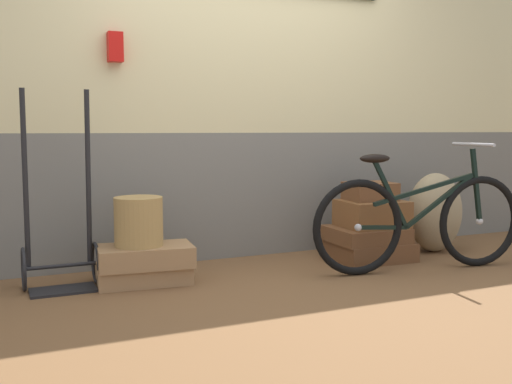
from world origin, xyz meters
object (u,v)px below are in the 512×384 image
at_px(suitcase_1, 146,256).
at_px(burlap_sack, 435,212).
at_px(wicker_basket, 139,221).
at_px(luggage_trolley, 60,243).
at_px(suitcase_3, 366,234).
at_px(suitcase_5, 370,191).
at_px(bicycle, 420,221).
at_px(suitcase_2, 369,250).
at_px(suitcase_4, 372,214).
at_px(suitcase_0, 143,273).

distance_m(suitcase_1, burlap_sack, 2.38).
bearing_deg(wicker_basket, luggage_trolley, 168.42).
bearing_deg(suitcase_3, wicker_basket, -178.93).
bearing_deg(suitcase_5, burlap_sack, 4.18).
distance_m(suitcase_3, bicycle, 0.49).
xyz_separation_m(suitcase_2, suitcase_3, (-0.03, 0.00, 0.13)).
bearing_deg(suitcase_5, suitcase_1, -173.90).
bearing_deg(suitcase_2, suitcase_3, 178.75).
bearing_deg(suitcase_4, suitcase_5, 92.17).
bearing_deg(burlap_sack, suitcase_2, -177.61).
xyz_separation_m(suitcase_2, luggage_trolley, (-2.24, 0.11, 0.22)).
distance_m(suitcase_0, suitcase_3, 1.71).
relative_size(suitcase_2, suitcase_5, 1.63).
bearing_deg(burlap_sack, suitcase_5, 179.44).
bearing_deg(suitcase_2, luggage_trolley, 179.53).
xyz_separation_m(luggage_trolley, bicycle, (2.34, -0.55, 0.07)).
bearing_deg(bicycle, suitcase_5, 100.75).
xyz_separation_m(suitcase_2, wicker_basket, (-1.76, 0.01, 0.33)).
distance_m(suitcase_4, wicker_basket, 1.78).
bearing_deg(burlap_sack, suitcase_0, 179.79).
bearing_deg(suitcase_4, suitcase_2, -171.48).
xyz_separation_m(suitcase_5, wicker_basket, (-1.78, -0.02, -0.11)).
relative_size(suitcase_2, suitcase_3, 1.05).
bearing_deg(wicker_basket, suitcase_5, 0.70).
bearing_deg(suitcase_3, suitcase_5, 32.84).
xyz_separation_m(suitcase_5, bicycle, (0.09, -0.47, -0.17)).
bearing_deg(bicycle, suitcase_0, 165.48).
height_order(suitcase_1, suitcase_3, suitcase_3).
bearing_deg(suitcase_5, suitcase_4, -85.69).
bearing_deg(suitcase_1, suitcase_0, 104.00).
bearing_deg(bicycle, luggage_trolley, 166.81).
bearing_deg(suitcase_3, suitcase_2, -2.16).
height_order(suitcase_5, bicycle, bicycle).
distance_m(luggage_trolley, bicycle, 2.41).
height_order(suitcase_4, wicker_basket, wicker_basket).
xyz_separation_m(suitcase_0, suitcase_4, (1.75, -0.03, 0.29)).
distance_m(suitcase_0, suitcase_5, 1.81).
bearing_deg(suitcase_4, suitcase_1, -177.06).
relative_size(suitcase_3, suitcase_5, 1.56).
relative_size(suitcase_0, suitcase_4, 1.25).
height_order(suitcase_3, burlap_sack, burlap_sack).
relative_size(suitcase_1, bicycle, 0.37).
distance_m(suitcase_3, luggage_trolley, 2.21).
bearing_deg(suitcase_5, suitcase_2, -115.29).
distance_m(suitcase_1, bicycle, 1.90).
bearing_deg(suitcase_2, suitcase_5, 62.27).
xyz_separation_m(suitcase_0, suitcase_5, (1.75, -0.00, 0.46)).
bearing_deg(burlap_sack, suitcase_4, -177.71).
relative_size(burlap_sack, bicycle, 0.40).
distance_m(suitcase_0, burlap_sack, 2.40).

